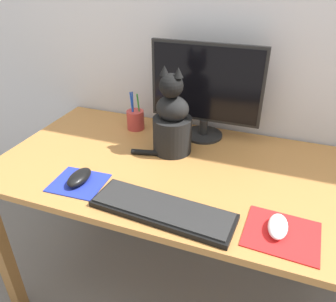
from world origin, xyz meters
TOP-DOWN VIEW (x-y plane):
  - ground_plane at (0.00, 0.00)m, footprint 12.00×12.00m
  - wall_back at (0.00, 0.40)m, footprint 7.00×0.04m
  - desk at (0.00, 0.00)m, footprint 1.40×0.74m
  - monitor at (0.01, 0.27)m, footprint 0.47×0.17m
  - keyboard at (0.03, -0.27)m, footprint 0.46×0.17m
  - mousepad_left at (-0.30, -0.23)m, footprint 0.19×0.17m
  - mousepad_right at (0.38, -0.24)m, footprint 0.21×0.19m
  - computer_mouse_left at (-0.30, -0.22)m, footprint 0.06×0.11m
  - computer_mouse_right at (0.37, -0.23)m, footprint 0.06×0.11m
  - cat at (-0.07, 0.10)m, footprint 0.23×0.18m
  - pen_cup at (-0.30, 0.24)m, footprint 0.08×0.08m

SIDE VIEW (x-z plane):
  - ground_plane at x=0.00m, z-range 0.00..0.00m
  - desk at x=0.00m, z-range 0.27..1.00m
  - mousepad_left at x=-0.30m, z-range 0.73..0.73m
  - mousepad_right at x=0.38m, z-range 0.73..0.73m
  - keyboard at x=0.03m, z-range 0.73..0.75m
  - computer_mouse_right at x=0.37m, z-range 0.73..0.77m
  - computer_mouse_left at x=-0.30m, z-range 0.73..0.77m
  - pen_cup at x=-0.30m, z-range 0.69..0.86m
  - cat at x=-0.07m, z-range 0.69..1.04m
  - monitor at x=0.01m, z-range 0.75..1.15m
  - wall_back at x=0.00m, z-range 0.00..2.50m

